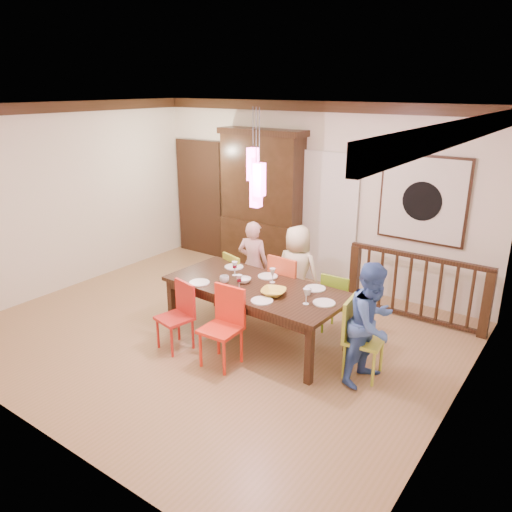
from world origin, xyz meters
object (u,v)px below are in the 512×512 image
Objects in this scene: dining_table at (256,291)px; person_end_right at (372,324)px; balustrade at (416,286)px; chair_end_right at (365,334)px; person_far_mid at (297,272)px; chair_far_left at (241,276)px; china_hutch at (262,203)px; person_far_left at (253,264)px.

dining_table is 1.57m from person_end_right.
chair_end_right is at bearing -90.31° from balustrade.
balustrade reaches higher than dining_table.
balustrade is 1.66m from person_far_mid.
person_far_mid reaches higher than chair_far_left.
person_far_mid is (0.06, 0.89, -0.01)m from dining_table.
person_far_mid is at bearing 88.19° from dining_table.
person_end_right is at bearing 179.86° from chair_far_left.
person_end_right is (0.10, -1.80, 0.19)m from balustrade.
china_hutch is 1.98m from person_far_mid.
person_far_left is 0.94× the size of person_end_right.
balustrade reaches higher than chair_far_left.
person_far_mid is (1.45, -1.22, -0.57)m from china_hutch.
person_far_left is at bearing 0.62° from person_far_mid.
balustrade is at bearing -6.92° from china_hutch.
chair_end_right is 0.66× the size of person_end_right.
person_far_mid is at bearing -148.33° from chair_far_left.
balustrade reaches higher than chair_end_right.
chair_far_left is at bearing 43.50° from person_far_left.
person_end_right is (1.57, -0.04, 0.02)m from dining_table.
china_hutch is 1.84× the size of person_far_mid.
person_end_right is at bearing 146.74° from person_far_left.
person_end_right is at bearing 144.01° from person_far_mid.
chair_far_left is 0.25m from person_far_left.
chair_far_left is 0.61× the size of person_end_right.
chair_end_right reaches higher than dining_table.
chair_far_left is at bearing 66.22° from chair_end_right.
chair_end_right is at bearing 143.81° from person_far_mid.
person_far_mid reaches higher than person_far_left.
person_far_mid is at bearing 50.98° from chair_end_right.
person_far_left is at bearing 130.27° from dining_table.
chair_far_left is 0.65× the size of person_far_left.
chair_far_left is at bearing -66.01° from china_hutch.
chair_end_right is (2.23, -0.67, 0.04)m from chair_far_left.
balustrade is 1.47× the size of person_far_mid.
china_hutch is at bearing 64.46° from person_end_right.
chair_end_right is at bearing 71.92° from person_end_right.
chair_end_right is 0.68× the size of person_far_mid.
dining_table is at bearing 99.00° from person_end_right.
person_far_mid is at bearing -148.74° from balustrade.
dining_table is 1.03m from chair_far_left.
dining_table is 2.58m from china_hutch.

